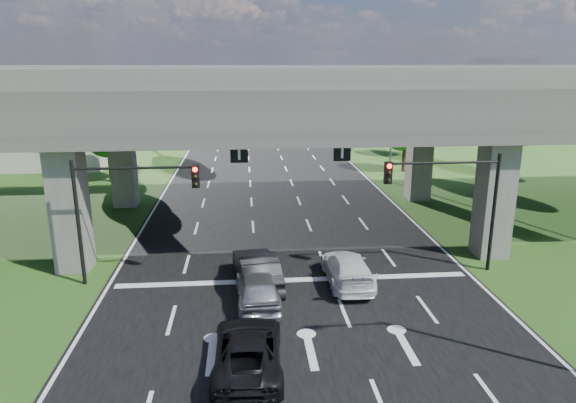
{
  "coord_description": "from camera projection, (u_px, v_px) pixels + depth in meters",
  "views": [
    {
      "loc": [
        -2.25,
        -19.39,
        10.31
      ],
      "look_at": [
        0.09,
        7.8,
        2.81
      ],
      "focal_mm": 32.0,
      "sensor_mm": 36.0,
      "label": 1
    }
  ],
  "objects": [
    {
      "name": "signal_right",
      "position": [
        453.0,
        191.0,
        24.87
      ],
      "size": [
        5.76,
        0.54,
        6.0
      ],
      "color": "black",
      "rests_on": "ground"
    },
    {
      "name": "signal_left",
      "position": [
        124.0,
        199.0,
        23.57
      ],
      "size": [
        5.76,
        0.54,
        6.0
      ],
      "color": "black",
      "rests_on": "ground"
    },
    {
      "name": "tree_left_near",
      "position": [
        107.0,
        127.0,
        44.09
      ],
      "size": [
        4.5,
        4.5,
        7.8
      ],
      "color": "black",
      "rests_on": "ground"
    },
    {
      "name": "tree_left_far",
      "position": [
        151.0,
        107.0,
        59.46
      ],
      "size": [
        4.8,
        4.8,
        8.32
      ],
      "color": "black",
      "rests_on": "ground"
    },
    {
      "name": "road",
      "position": [
        283.0,
        236.0,
        31.15
      ],
      "size": [
        18.0,
        120.0,
        0.03
      ],
      "primitive_type": "cube",
      "color": "black",
      "rests_on": "ground"
    },
    {
      "name": "streetlight_far",
      "position": [
        388.0,
        115.0,
        43.89
      ],
      "size": [
        3.38,
        0.25,
        10.0
      ],
      "color": "gray",
      "rests_on": "ground"
    },
    {
      "name": "car_dark",
      "position": [
        257.0,
        269.0,
        24.05
      ],
      "size": [
        2.4,
        5.24,
        1.67
      ],
      "primitive_type": "imported",
      "rotation": [
        0.0,
        0.0,
        3.27
      ],
      "color": "black",
      "rests_on": "road"
    },
    {
      "name": "ground",
      "position": [
        302.0,
        315.0,
        21.54
      ],
      "size": [
        160.0,
        160.0,
        0.0
      ],
      "primitive_type": "plane",
      "color": "#2C4F19",
      "rests_on": "ground"
    },
    {
      "name": "car_silver",
      "position": [
        258.0,
        288.0,
        22.17
      ],
      "size": [
        2.04,
        4.64,
        1.56
      ],
      "primitive_type": "imported",
      "rotation": [
        0.0,
        0.0,
        3.19
      ],
      "color": "#AFB1B7",
      "rests_on": "road"
    },
    {
      "name": "tree_right_mid",
      "position": [
        410.0,
        119.0,
        56.35
      ],
      "size": [
        3.91,
        3.9,
        6.76
      ],
      "color": "black",
      "rests_on": "ground"
    },
    {
      "name": "tree_left_mid",
      "position": [
        97.0,
        124.0,
        51.7
      ],
      "size": [
        3.91,
        3.9,
        6.76
      ],
      "color": "black",
      "rests_on": "ground"
    },
    {
      "name": "streetlight_beyond",
      "position": [
        350.0,
        101.0,
        59.26
      ],
      "size": [
        3.38,
        0.25,
        10.0
      ],
      "color": "gray",
      "rests_on": "ground"
    },
    {
      "name": "car_white",
      "position": [
        347.0,
        268.0,
        24.43
      ],
      "size": [
        2.04,
        4.98,
        1.44
      ],
      "primitive_type": "imported",
      "rotation": [
        0.0,
        0.0,
        3.15
      ],
      "color": "silver",
      "rests_on": "road"
    },
    {
      "name": "car_trailing",
      "position": [
        248.0,
        350.0,
        17.61
      ],
      "size": [
        2.47,
        5.08,
        1.39
      ],
      "primitive_type": "imported",
      "rotation": [
        0.0,
        0.0,
        3.11
      ],
      "color": "black",
      "rests_on": "road"
    },
    {
      "name": "overpass",
      "position": [
        281.0,
        102.0,
        30.97
      ],
      "size": [
        80.0,
        15.0,
        10.0
      ],
      "color": "#393734",
      "rests_on": "ground"
    },
    {
      "name": "warehouse",
      "position": [
        12.0,
        145.0,
        52.48
      ],
      "size": [
        20.0,
        10.0,
        4.0
      ],
      "primitive_type": "cube",
      "color": "#9E9E99",
      "rests_on": "ground"
    },
    {
      "name": "tree_right_far",
      "position": [
        359.0,
        107.0,
        63.53
      ],
      "size": [
        4.5,
        4.5,
        7.8
      ],
      "color": "black",
      "rests_on": "ground"
    },
    {
      "name": "tree_right_near",
      "position": [
        406.0,
        125.0,
        48.33
      ],
      "size": [
        4.2,
        4.2,
        7.28
      ],
      "color": "black",
      "rests_on": "ground"
    }
  ]
}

